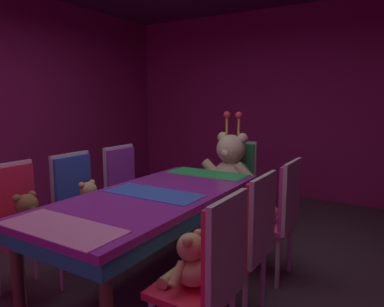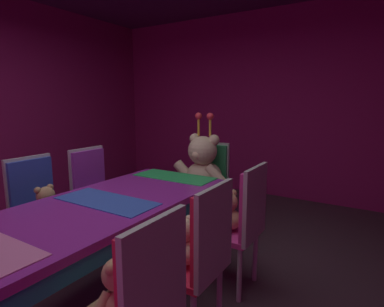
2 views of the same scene
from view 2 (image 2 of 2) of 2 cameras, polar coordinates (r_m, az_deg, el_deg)
name	(u,v)px [view 2 (image 2 of 2)]	position (r m, az deg, el deg)	size (l,w,h in m)	color
ground_plane	(111,295)	(2.65, -14.66, -23.85)	(7.90, 7.90, 0.00)	#3F2D38
wall_back	(261,104)	(4.97, 12.55, 8.83)	(5.20, 0.12, 2.80)	#8C1959
banquet_table	(107,213)	(2.36, -15.34, -10.50)	(0.90, 2.02, 0.75)	purple
chair_left_1	(36,202)	(3.00, -26.65, -7.96)	(0.42, 0.41, 0.98)	#2D47B2
teddy_left_1	(47,206)	(2.88, -25.09, -8.72)	(0.25, 0.32, 0.30)	tan
chair_left_2	(93,186)	(3.31, -17.71, -5.78)	(0.42, 0.41, 0.98)	purple
chair_right_0	(143,301)	(1.50, -9.06, -25.12)	(0.42, 0.41, 0.98)	red
teddy_right_0	(118,292)	(1.59, -13.38, -23.47)	(0.25, 0.32, 0.30)	tan
chair_right_1	(202,248)	(1.90, 1.94, -16.98)	(0.42, 0.41, 0.98)	red
teddy_right_1	(182,244)	(1.98, -1.86, -16.25)	(0.25, 0.32, 0.30)	beige
chair_right_2	(245,216)	(2.41, 9.64, -11.23)	(0.42, 0.41, 0.98)	#CC338C
teddy_right_2	(227,213)	(2.47, 6.45, -10.81)	(0.25, 0.33, 0.31)	tan
throne_chair	(209,177)	(3.56, 3.19, -4.27)	(0.41, 0.42, 0.98)	#268C4C
king_teddy_bear	(202,167)	(3.38, 1.85, -2.57)	(0.67, 0.52, 0.87)	beige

